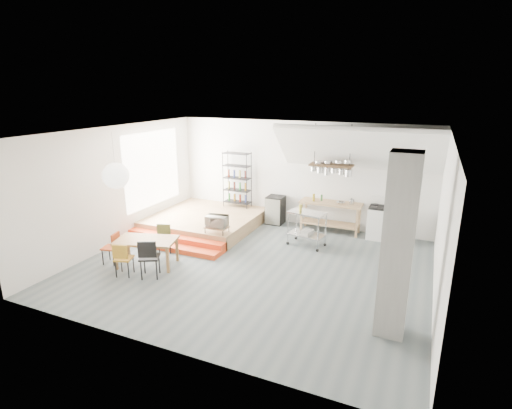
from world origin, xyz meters
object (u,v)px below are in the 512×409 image
at_px(dining_table, 146,242).
at_px(mini_fridge, 275,210).
at_px(stove, 379,222).
at_px(rolling_cart, 307,224).

distance_m(dining_table, mini_fridge, 4.52).
height_order(stove, rolling_cart, stove).
distance_m(stove, dining_table, 6.38).
height_order(dining_table, rolling_cart, rolling_cart).
relative_size(stove, rolling_cart, 1.12).
relative_size(rolling_cart, mini_fridge, 1.19).
distance_m(stove, rolling_cart, 2.20).
bearing_deg(rolling_cart, stove, 49.22).
xyz_separation_m(stove, mini_fridge, (-3.16, 0.04, -0.04)).
relative_size(dining_table, mini_fridge, 1.79).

